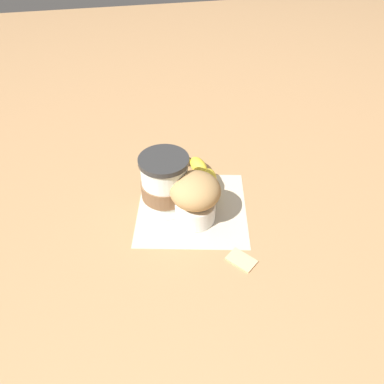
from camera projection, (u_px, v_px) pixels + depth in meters
ground_plane at (192, 208)px, 0.77m from camera, size 3.00×3.00×0.00m
paper_napkin at (192, 208)px, 0.77m from camera, size 0.26×0.26×0.00m
coffee_cup at (165, 184)px, 0.73m from camera, size 0.10×0.10×0.12m
muffin at (197, 197)px, 0.71m from camera, size 0.10×0.10×0.10m
banana at (201, 173)px, 0.83m from camera, size 0.09×0.20×0.03m
sugar_packet at (242, 259)px, 0.66m from camera, size 0.06×0.06×0.01m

